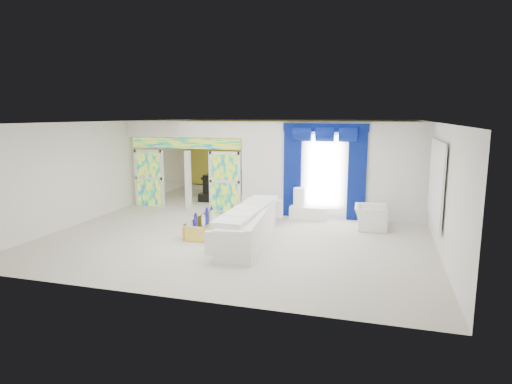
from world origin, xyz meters
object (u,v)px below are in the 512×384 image
(white_sofa, at_px, (250,226))
(grand_piano, at_px, (226,184))
(armchair, at_px, (371,217))
(coffee_table, at_px, (206,226))
(console_table, at_px, (308,213))

(white_sofa, xyz_separation_m, grand_piano, (-2.88, 6.05, 0.06))
(armchair, bearing_deg, coffee_table, 109.73)
(coffee_table, relative_size, grand_piano, 1.02)
(white_sofa, relative_size, grand_piano, 2.27)
(grand_piano, bearing_deg, white_sofa, -66.70)
(white_sofa, distance_m, grand_piano, 6.69)
(armchair, bearing_deg, white_sofa, 122.36)
(console_table, relative_size, grand_piano, 0.67)
(console_table, bearing_deg, armchair, -19.12)
(white_sofa, xyz_separation_m, console_table, (1.07, 2.73, -0.18))
(coffee_table, xyz_separation_m, grand_piano, (-1.53, 5.75, 0.24))
(console_table, xyz_separation_m, armchair, (1.89, -0.65, 0.14))
(console_table, xyz_separation_m, grand_piano, (-3.95, 3.32, 0.25))
(white_sofa, height_order, console_table, white_sofa)
(console_table, height_order, armchair, armchair)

